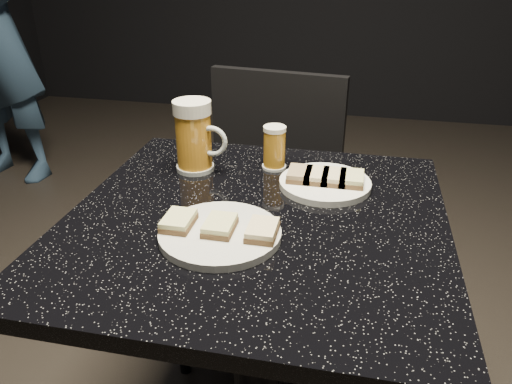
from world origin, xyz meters
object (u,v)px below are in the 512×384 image
plate_small (325,183)px  chair (264,205)px  beer_tumbler (274,148)px  plate_large (220,234)px  table (256,317)px  beer_mug (194,136)px

plate_small → chair: chair is taller
beer_tumbler → chair: (-0.08, 0.28, -0.30)m
plate_large → table: 0.27m
chair → plate_small: bearing=-60.6°
plate_large → table: plate_large is taller
beer_mug → beer_tumbler: size_ratio=1.61×
plate_small → table: size_ratio=0.25×
plate_large → plate_small: size_ratio=1.12×
plate_large → beer_mug: 0.30m
plate_large → table: size_ratio=0.28×
plate_small → table: (-0.11, -0.15, -0.25)m
table → chair: bearing=99.5°
table → beer_tumbler: bearing=91.7°
table → beer_tumbler: beer_tumbler is taller
plate_small → table: 0.31m
chair → table: bearing=-80.5°
plate_small → chair: (-0.20, 0.35, -0.26)m
plate_large → plate_small: 0.29m
plate_large → beer_tumbler: 0.32m
table → beer_mug: (-0.18, 0.18, 0.32)m
plate_small → beer_mug: size_ratio=1.21×
beer_tumbler → beer_mug: bearing=-164.6°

